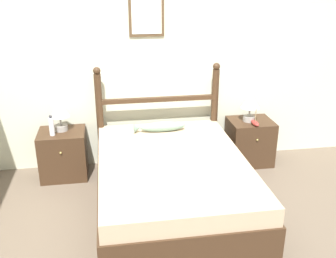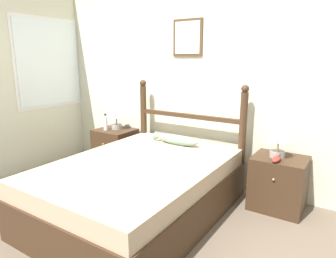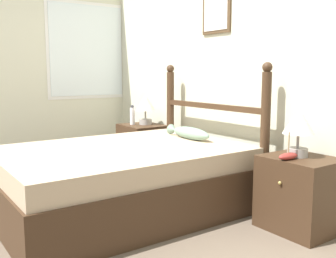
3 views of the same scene
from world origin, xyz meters
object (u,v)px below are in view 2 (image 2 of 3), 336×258
bed (140,189)px  nightstand_right (278,183)px  table_lamp_left (116,113)px  bottle (105,122)px  nightstand_left (115,148)px  table_lamp_right (279,135)px  fish_pillow (176,140)px  model_boat (276,159)px

bed → nightstand_right: 1.40m
table_lamp_left → bottle: table_lamp_left is taller
bed → nightstand_right: (1.10, 0.86, 0.00)m
nightstand_left → table_lamp_left: bearing=88.6°
table_lamp_right → fish_pillow: table_lamp_right is taller
nightstand_left → bottle: bottle is taller
bed → fish_pillow: size_ratio=3.50×
nightstand_right → fish_pillow: fish_pillow is taller
fish_pillow → model_boat: bearing=0.8°
nightstand_right → bottle: 2.32m
bed → table_lamp_right: 1.46m
bottle → model_boat: 2.28m
nightstand_right → fish_pillow: bearing=-172.1°
table_lamp_left → model_boat: 2.21m
bottle → fish_pillow: bottle is taller
nightstand_left → table_lamp_right: bearing=-0.2°
bed → nightstand_left: (-1.10, 0.86, 0.00)m
table_lamp_left → table_lamp_right: bearing=-1.3°
table_lamp_left → table_lamp_right: same height
table_lamp_right → model_boat: table_lamp_right is taller
nightstand_right → fish_pillow: 1.18m
nightstand_right → bottle: (-2.29, -0.09, 0.38)m
table_lamp_left → table_lamp_right: size_ratio=1.00×
bed → fish_pillow: (-0.01, 0.70, 0.33)m
nightstand_left → bed: bearing=-37.9°
table_lamp_left → bed: bearing=-39.3°
nightstand_left → nightstand_right: bearing=0.0°
table_lamp_right → fish_pillow: size_ratio=0.61×
nightstand_left → table_lamp_right: size_ratio=1.56×
bed → bottle: (-1.19, 0.77, 0.38)m
table_lamp_left → bottle: 0.20m
bottle → fish_pillow: bearing=-3.4°
bed → model_boat: size_ratio=10.15×
bottle → table_lamp_right: bearing=2.0°
nightstand_left → bottle: (-0.08, -0.09, 0.38)m
table_lamp_left → fish_pillow: bearing=-10.3°
table_lamp_left → table_lamp_right: (2.17, -0.05, 0.00)m
bottle → model_boat: (2.28, -0.05, -0.08)m
nightstand_left → model_boat: model_boat is taller
bed → model_boat: (1.09, 0.72, 0.30)m
table_lamp_right → model_boat: size_ratio=1.78×
fish_pillow → table_lamp_left: bearing=169.7°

